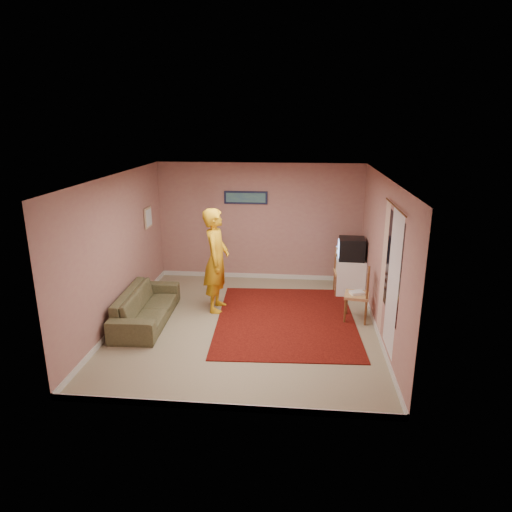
# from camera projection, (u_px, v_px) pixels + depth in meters

# --- Properties ---
(ground) EXTENTS (5.00, 5.00, 0.00)m
(ground) POSITION_uv_depth(u_px,v_px,m) (247.00, 325.00, 8.06)
(ground) COLOR gray
(ground) RESTS_ON ground
(wall_back) EXTENTS (4.50, 0.02, 2.60)m
(wall_back) POSITION_uv_depth(u_px,v_px,m) (260.00, 222.00, 10.07)
(wall_back) COLOR #A57A6C
(wall_back) RESTS_ON ground
(wall_front) EXTENTS (4.50, 0.02, 2.60)m
(wall_front) POSITION_uv_depth(u_px,v_px,m) (221.00, 315.00, 5.31)
(wall_front) COLOR #A57A6C
(wall_front) RESTS_ON ground
(wall_left) EXTENTS (0.02, 5.00, 2.60)m
(wall_left) POSITION_uv_depth(u_px,v_px,m) (118.00, 251.00, 7.90)
(wall_left) COLOR #A57A6C
(wall_left) RESTS_ON ground
(wall_right) EXTENTS (0.02, 5.00, 2.60)m
(wall_right) POSITION_uv_depth(u_px,v_px,m) (382.00, 258.00, 7.48)
(wall_right) COLOR #A57A6C
(wall_right) RESTS_ON ground
(ceiling) EXTENTS (4.50, 5.00, 0.02)m
(ceiling) POSITION_uv_depth(u_px,v_px,m) (246.00, 177.00, 7.31)
(ceiling) COLOR silver
(ceiling) RESTS_ON wall_back
(baseboard_back) EXTENTS (4.50, 0.02, 0.10)m
(baseboard_back) POSITION_uv_depth(u_px,v_px,m) (259.00, 276.00, 10.42)
(baseboard_back) COLOR silver
(baseboard_back) RESTS_ON ground
(baseboard_front) EXTENTS (4.50, 0.02, 0.10)m
(baseboard_front) POSITION_uv_depth(u_px,v_px,m) (223.00, 407.00, 5.68)
(baseboard_front) COLOR silver
(baseboard_front) RESTS_ON ground
(baseboard_left) EXTENTS (0.02, 5.00, 0.10)m
(baseboard_left) POSITION_uv_depth(u_px,v_px,m) (124.00, 317.00, 8.26)
(baseboard_left) COLOR silver
(baseboard_left) RESTS_ON ground
(baseboard_right) EXTENTS (0.02, 5.00, 0.10)m
(baseboard_right) POSITION_uv_depth(u_px,v_px,m) (376.00, 327.00, 7.84)
(baseboard_right) COLOR silver
(baseboard_right) RESTS_ON ground
(window) EXTENTS (0.01, 1.10, 1.50)m
(window) POSITION_uv_depth(u_px,v_px,m) (393.00, 266.00, 6.58)
(window) COLOR black
(window) RESTS_ON wall_right
(curtain_sheer) EXTENTS (0.01, 0.75, 2.10)m
(curtain_sheer) POSITION_uv_depth(u_px,v_px,m) (393.00, 283.00, 6.50)
(curtain_sheer) COLOR white
(curtain_sheer) RESTS_ON wall_right
(curtain_floral) EXTENTS (0.01, 0.35, 2.10)m
(curtain_floral) POSITION_uv_depth(u_px,v_px,m) (383.00, 268.00, 7.16)
(curtain_floral) COLOR white
(curtain_floral) RESTS_ON wall_right
(curtain_rod) EXTENTS (0.02, 1.40, 0.02)m
(curtain_rod) POSITION_uv_depth(u_px,v_px,m) (395.00, 207.00, 6.33)
(curtain_rod) COLOR brown
(curtain_rod) RESTS_ON wall_right
(picture_back) EXTENTS (0.95, 0.04, 0.28)m
(picture_back) POSITION_uv_depth(u_px,v_px,m) (246.00, 198.00, 9.91)
(picture_back) COLOR #131836
(picture_back) RESTS_ON wall_back
(picture_left) EXTENTS (0.04, 0.38, 0.42)m
(picture_left) POSITION_uv_depth(u_px,v_px,m) (148.00, 218.00, 9.35)
(picture_left) COLOR tan
(picture_left) RESTS_ON wall_left
(area_rug) EXTENTS (2.61, 3.19, 0.02)m
(area_rug) POSITION_uv_depth(u_px,v_px,m) (286.00, 319.00, 8.25)
(area_rug) COLOR black
(area_rug) RESTS_ON ground
(tv_cabinet) EXTENTS (0.58, 0.53, 0.74)m
(tv_cabinet) POSITION_uv_depth(u_px,v_px,m) (350.00, 276.00, 9.42)
(tv_cabinet) COLOR white
(tv_cabinet) RESTS_ON ground
(crt_tv) EXTENTS (0.54, 0.49, 0.45)m
(crt_tv) POSITION_uv_depth(u_px,v_px,m) (351.00, 249.00, 9.25)
(crt_tv) COLOR black
(crt_tv) RESTS_ON tv_cabinet
(chair_a) EXTENTS (0.44, 0.42, 0.52)m
(chair_a) POSITION_uv_depth(u_px,v_px,m) (345.00, 267.00, 9.33)
(chair_a) COLOR tan
(chair_a) RESTS_ON ground
(dvd_player) EXTENTS (0.32, 0.24, 0.05)m
(dvd_player) POSITION_uv_depth(u_px,v_px,m) (345.00, 270.00, 9.35)
(dvd_player) COLOR #B7B7BC
(dvd_player) RESTS_ON chair_a
(blue_throw) EXTENTS (0.38, 0.05, 0.40)m
(blue_throw) POSITION_uv_depth(u_px,v_px,m) (345.00, 255.00, 9.46)
(blue_throw) COLOR #819CD3
(blue_throw) RESTS_ON chair_a
(chair_b) EXTENTS (0.49, 0.50, 0.53)m
(chair_b) POSITION_uv_depth(u_px,v_px,m) (357.00, 289.00, 8.09)
(chair_b) COLOR tan
(chair_b) RESTS_ON ground
(game_console) EXTENTS (0.28, 0.24, 0.05)m
(game_console) POSITION_uv_depth(u_px,v_px,m) (357.00, 293.00, 8.12)
(game_console) COLOR white
(game_console) RESTS_ON chair_b
(sofa) EXTENTS (0.86, 2.03, 0.58)m
(sofa) POSITION_uv_depth(u_px,v_px,m) (146.00, 306.00, 8.12)
(sofa) COLOR brown
(sofa) RESTS_ON ground
(person) EXTENTS (0.48, 0.72, 1.95)m
(person) POSITION_uv_depth(u_px,v_px,m) (216.00, 260.00, 8.46)
(person) COLOR gold
(person) RESTS_ON ground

